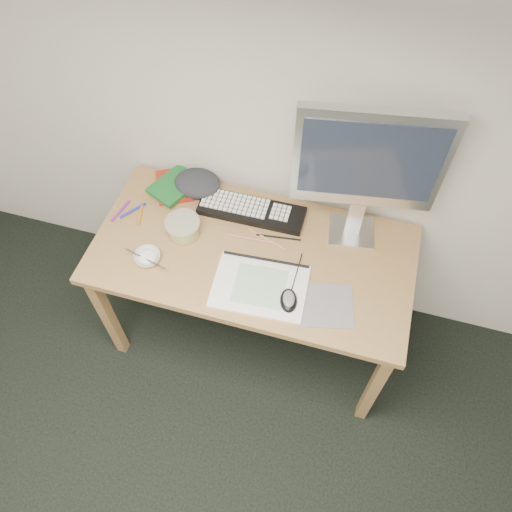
# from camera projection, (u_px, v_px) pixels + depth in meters

# --- Properties ---
(desk) EXTENTS (1.40, 0.70, 0.75)m
(desk) POSITION_uv_depth(u_px,v_px,m) (253.00, 263.00, 2.24)
(desk) COLOR #A3774B
(desk) RESTS_ON ground
(mousepad) EXTENTS (0.26, 0.25, 0.00)m
(mousepad) POSITION_uv_depth(u_px,v_px,m) (326.00, 305.00, 2.02)
(mousepad) COLOR slate
(mousepad) RESTS_ON desk
(sketchpad) EXTENTS (0.41, 0.30, 0.01)m
(sketchpad) POSITION_uv_depth(u_px,v_px,m) (260.00, 287.00, 2.07)
(sketchpad) COLOR white
(sketchpad) RESTS_ON desk
(keyboard) EXTENTS (0.49, 0.16, 0.03)m
(keyboard) POSITION_uv_depth(u_px,v_px,m) (252.00, 211.00, 2.29)
(keyboard) COLOR black
(keyboard) RESTS_ON desk
(monitor) EXTENTS (0.58, 0.21, 0.67)m
(monitor) POSITION_uv_depth(u_px,v_px,m) (368.00, 164.00, 1.89)
(monitor) COLOR silver
(monitor) RESTS_ON desk
(mouse) EXTENTS (0.10, 0.13, 0.04)m
(mouse) POSITION_uv_depth(u_px,v_px,m) (289.00, 299.00, 2.00)
(mouse) COLOR black
(mouse) RESTS_ON sketchpad
(rice_bowl) EXTENTS (0.13, 0.13, 0.04)m
(rice_bowl) POSITION_uv_depth(u_px,v_px,m) (147.00, 258.00, 2.13)
(rice_bowl) COLOR white
(rice_bowl) RESTS_ON desk
(chopsticks) EXTENTS (0.20, 0.07, 0.02)m
(chopsticks) POSITION_uv_depth(u_px,v_px,m) (145.00, 259.00, 2.11)
(chopsticks) COLOR silver
(chopsticks) RESTS_ON rice_bowl
(fruit_tub) EXTENTS (0.17, 0.17, 0.08)m
(fruit_tub) POSITION_uv_depth(u_px,v_px,m) (183.00, 227.00, 2.20)
(fruit_tub) COLOR #CECD48
(fruit_tub) RESTS_ON desk
(book_red) EXTENTS (0.24, 0.26, 0.02)m
(book_red) POSITION_uv_depth(u_px,v_px,m) (174.00, 186.00, 2.38)
(book_red) COLOR maroon
(book_red) RESTS_ON desk
(book_green) EXTENTS (0.24, 0.27, 0.02)m
(book_green) POSITION_uv_depth(u_px,v_px,m) (174.00, 186.00, 2.35)
(book_green) COLOR #186226
(book_green) RESTS_ON book_red
(cloth_lump) EXTENTS (0.22, 0.19, 0.08)m
(cloth_lump) POSITION_uv_depth(u_px,v_px,m) (197.00, 183.00, 2.35)
(cloth_lump) COLOR #24272C
(cloth_lump) RESTS_ON desk
(pencil_pink) EXTENTS (0.20, 0.02, 0.01)m
(pencil_pink) POSITION_uv_depth(u_px,v_px,m) (250.00, 238.00, 2.21)
(pencil_pink) COLOR #DB6D80
(pencil_pink) RESTS_ON desk
(pencil_tan) EXTENTS (0.19, 0.07, 0.01)m
(pencil_tan) POSITION_uv_depth(u_px,v_px,m) (267.00, 239.00, 2.21)
(pencil_tan) COLOR tan
(pencil_tan) RESTS_ON desk
(pencil_black) EXTENTS (0.20, 0.03, 0.01)m
(pencil_black) POSITION_uv_depth(u_px,v_px,m) (279.00, 237.00, 2.21)
(pencil_black) COLOR black
(pencil_black) RESTS_ON desk
(marker_blue) EXTENTS (0.09, 0.12, 0.01)m
(marker_blue) POSITION_uv_depth(u_px,v_px,m) (133.00, 210.00, 2.30)
(marker_blue) COLOR #1E29A7
(marker_blue) RESTS_ON desk
(marker_orange) EXTENTS (0.04, 0.13, 0.01)m
(marker_orange) POSITION_uv_depth(u_px,v_px,m) (140.00, 214.00, 2.29)
(marker_orange) COLOR orange
(marker_orange) RESTS_ON desk
(marker_purple) EXTENTS (0.04, 0.14, 0.01)m
(marker_purple) POSITION_uv_depth(u_px,v_px,m) (121.00, 211.00, 2.30)
(marker_purple) COLOR #742895
(marker_purple) RESTS_ON desk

